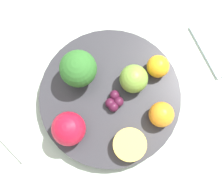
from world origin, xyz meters
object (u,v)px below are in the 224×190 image
at_px(apple_red, 136,79).
at_px(orange_front, 160,66).
at_px(spoon, 13,145).
at_px(orange_back, 164,114).
at_px(broccoli, 80,69).
at_px(bowl, 112,98).
at_px(grape_cluster, 116,102).
at_px(apple_green, 71,129).
at_px(small_cup, 132,145).

xyz_separation_m(apple_red, orange_front, (0.04, 0.02, -0.00)).
bearing_deg(spoon, orange_back, 8.43).
distance_m(broccoli, orange_front, 0.14).
relative_size(bowl, apple_red, 5.10).
xyz_separation_m(apple_red, grape_cluster, (-0.04, -0.04, -0.02)).
xyz_separation_m(apple_green, spoon, (-0.11, -0.02, -0.05)).
relative_size(orange_front, orange_back, 0.92).
relative_size(grape_cluster, small_cup, 0.59).
relative_size(orange_back, spoon, 0.64).
bearing_deg(grape_cluster, bowl, 118.21).
relative_size(grape_cluster, spoon, 0.50).
distance_m(bowl, apple_red, 0.06).
height_order(orange_front, spoon, orange_front).
relative_size(orange_back, small_cup, 0.77).
height_order(apple_red, spoon, apple_red).
bearing_deg(bowl, small_cup, -70.69).
distance_m(orange_front, spoon, 0.30).
bearing_deg(orange_front, apple_green, -145.97).
bearing_deg(bowl, orange_back, -24.35).
xyz_separation_m(bowl, small_cup, (0.03, -0.09, 0.02)).
height_order(orange_front, grape_cluster, orange_front).
height_order(small_cup, spoon, small_cup).
bearing_deg(spoon, small_cup, -2.43).
bearing_deg(orange_back, apple_red, 124.95).
height_order(bowl, apple_red, apple_red).
xyz_separation_m(apple_green, orange_back, (0.16, 0.02, -0.01)).
distance_m(apple_green, small_cup, 0.11).
height_order(orange_front, small_cup, orange_front).
height_order(broccoli, apple_red, broccoli).
distance_m(orange_front, orange_back, 0.09).
relative_size(bowl, small_cup, 4.48).
distance_m(small_cup, spoon, 0.21).
xyz_separation_m(broccoli, grape_cluster, (0.06, -0.05, -0.03)).
relative_size(bowl, orange_back, 5.85).
bearing_deg(small_cup, broccoli, 122.90).
height_order(orange_back, spoon, orange_back).
bearing_deg(orange_front, small_cup, -112.43).
height_order(broccoli, orange_back, broccoli).
distance_m(apple_red, orange_front, 0.05).
distance_m(orange_back, small_cup, 0.07).
xyz_separation_m(apple_green, orange_front, (0.16, 0.11, -0.01)).
relative_size(bowl, apple_green, 4.42).
height_order(grape_cluster, spoon, grape_cluster).
distance_m(apple_green, orange_front, 0.19).
bearing_deg(small_cup, apple_green, 164.04).
height_order(broccoli, small_cup, broccoli).
bearing_deg(bowl, orange_front, 28.44).
distance_m(broccoli, apple_red, 0.10).
bearing_deg(apple_red, broccoli, 170.57).
bearing_deg(small_cup, apple_red, 84.20).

